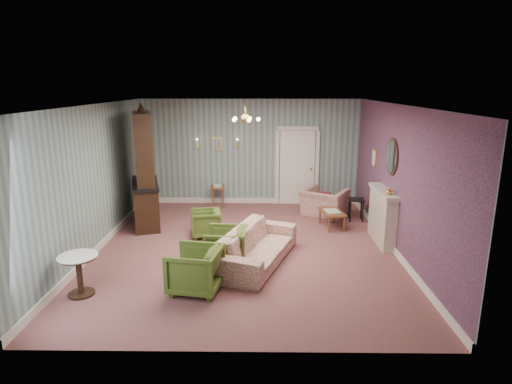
{
  "coord_description": "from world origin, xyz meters",
  "views": [
    {
      "loc": [
        0.31,
        -8.24,
        3.28
      ],
      "look_at": [
        0.2,
        0.4,
        1.1
      ],
      "focal_mm": 30.05,
      "sensor_mm": 36.0,
      "label": 1
    }
  ],
  "objects_px": {
    "dresser": "(144,166)",
    "olive_chair_c": "(206,222)",
    "sofa_chintz": "(257,240)",
    "side_table_black": "(356,210)",
    "olive_chair_b": "(226,244)",
    "fireplace": "(382,216)",
    "olive_chair_a": "(195,267)",
    "coffee_table": "(332,219)",
    "wingback_chair": "(324,198)",
    "pedestal_table": "(80,275)"
  },
  "relations": [
    {
      "from": "olive_chair_b",
      "to": "fireplace",
      "type": "bearing_deg",
      "value": 112.54
    },
    {
      "from": "pedestal_table",
      "to": "wingback_chair",
      "type": "bearing_deg",
      "value": 43.89
    },
    {
      "from": "dresser",
      "to": "fireplace",
      "type": "height_order",
      "value": "dresser"
    },
    {
      "from": "dresser",
      "to": "olive_chair_b",
      "type": "bearing_deg",
      "value": -64.2
    },
    {
      "from": "fireplace",
      "to": "pedestal_table",
      "type": "bearing_deg",
      "value": -156.0
    },
    {
      "from": "olive_chair_b",
      "to": "sofa_chintz",
      "type": "height_order",
      "value": "sofa_chintz"
    },
    {
      "from": "sofa_chintz",
      "to": "side_table_black",
      "type": "distance_m",
      "value": 3.55
    },
    {
      "from": "olive_chair_c",
      "to": "pedestal_table",
      "type": "xyz_separation_m",
      "value": [
        -1.65,
        -2.77,
        0.01
      ]
    },
    {
      "from": "sofa_chintz",
      "to": "wingback_chair",
      "type": "xyz_separation_m",
      "value": [
        1.67,
        2.99,
        0.02
      ]
    },
    {
      "from": "olive_chair_c",
      "to": "olive_chair_a",
      "type": "bearing_deg",
      "value": -7.53
    },
    {
      "from": "sofa_chintz",
      "to": "fireplace",
      "type": "distance_m",
      "value": 2.84
    },
    {
      "from": "dresser",
      "to": "olive_chair_c",
      "type": "bearing_deg",
      "value": -45.19
    },
    {
      "from": "fireplace",
      "to": "coffee_table",
      "type": "relative_size",
      "value": 1.75
    },
    {
      "from": "olive_chair_c",
      "to": "dresser",
      "type": "distance_m",
      "value": 2.06
    },
    {
      "from": "fireplace",
      "to": "wingback_chair",
      "type": "bearing_deg",
      "value": 116.56
    },
    {
      "from": "olive_chair_a",
      "to": "dresser",
      "type": "height_order",
      "value": "dresser"
    },
    {
      "from": "coffee_table",
      "to": "fireplace",
      "type": "bearing_deg",
      "value": -47.11
    },
    {
      "from": "fireplace",
      "to": "olive_chair_a",
      "type": "bearing_deg",
      "value": -148.06
    },
    {
      "from": "sofa_chintz",
      "to": "coffee_table",
      "type": "distance_m",
      "value": 2.7
    },
    {
      "from": "sofa_chintz",
      "to": "wingback_chair",
      "type": "relative_size",
      "value": 2.14
    },
    {
      "from": "sofa_chintz",
      "to": "side_table_black",
      "type": "xyz_separation_m",
      "value": [
        2.4,
        2.6,
        -0.17
      ]
    },
    {
      "from": "olive_chair_b",
      "to": "pedestal_table",
      "type": "distance_m",
      "value": 2.56
    },
    {
      "from": "dresser",
      "to": "pedestal_table",
      "type": "bearing_deg",
      "value": -108.1
    },
    {
      "from": "olive_chair_a",
      "to": "pedestal_table",
      "type": "xyz_separation_m",
      "value": [
        -1.82,
        -0.16,
        -0.07
      ]
    },
    {
      "from": "olive_chair_c",
      "to": "fireplace",
      "type": "bearing_deg",
      "value": 73.62
    },
    {
      "from": "sofa_chintz",
      "to": "olive_chair_a",
      "type": "bearing_deg",
      "value": 158.79
    },
    {
      "from": "olive_chair_a",
      "to": "dresser",
      "type": "bearing_deg",
      "value": -143.79
    },
    {
      "from": "wingback_chair",
      "to": "fireplace",
      "type": "distance_m",
      "value": 2.12
    },
    {
      "from": "fireplace",
      "to": "coffee_table",
      "type": "xyz_separation_m",
      "value": [
        -0.89,
        0.96,
        -0.38
      ]
    },
    {
      "from": "olive_chair_c",
      "to": "pedestal_table",
      "type": "height_order",
      "value": "pedestal_table"
    },
    {
      "from": "fireplace",
      "to": "dresser",
      "type": "bearing_deg",
      "value": 167.3
    },
    {
      "from": "sofa_chintz",
      "to": "dresser",
      "type": "relative_size",
      "value": 0.82
    },
    {
      "from": "olive_chair_b",
      "to": "sofa_chintz",
      "type": "relative_size",
      "value": 0.33
    },
    {
      "from": "dresser",
      "to": "pedestal_table",
      "type": "distance_m",
      "value": 3.77
    },
    {
      "from": "olive_chair_a",
      "to": "fireplace",
      "type": "xyz_separation_m",
      "value": [
        3.62,
        2.25,
        0.17
      ]
    },
    {
      "from": "coffee_table",
      "to": "olive_chair_b",
      "type": "bearing_deg",
      "value": -137.69
    },
    {
      "from": "wingback_chair",
      "to": "pedestal_table",
      "type": "distance_m",
      "value": 6.22
    },
    {
      "from": "olive_chair_c",
      "to": "pedestal_table",
      "type": "relative_size",
      "value": 0.97
    },
    {
      "from": "olive_chair_a",
      "to": "wingback_chair",
      "type": "distance_m",
      "value": 4.93
    },
    {
      "from": "wingback_chair",
      "to": "side_table_black",
      "type": "distance_m",
      "value": 0.85
    },
    {
      "from": "fireplace",
      "to": "olive_chair_b",
      "type": "bearing_deg",
      "value": -160.41
    },
    {
      "from": "wingback_chair",
      "to": "side_table_black",
      "type": "xyz_separation_m",
      "value": [
        0.73,
        -0.39,
        -0.19
      ]
    },
    {
      "from": "dresser",
      "to": "side_table_black",
      "type": "xyz_separation_m",
      "value": [
        5.09,
        0.31,
        -1.13
      ]
    },
    {
      "from": "wingback_chair",
      "to": "coffee_table",
      "type": "bearing_deg",
      "value": 124.13
    },
    {
      "from": "olive_chair_b",
      "to": "coffee_table",
      "type": "bearing_deg",
      "value": 135.25
    },
    {
      "from": "olive_chair_a",
      "to": "olive_chair_b",
      "type": "xyz_separation_m",
      "value": [
        0.41,
        1.11,
        -0.02
      ]
    },
    {
      "from": "olive_chair_b",
      "to": "fireplace",
      "type": "xyz_separation_m",
      "value": [
        3.21,
        1.14,
        0.2
      ]
    },
    {
      "from": "olive_chair_b",
      "to": "wingback_chair",
      "type": "xyz_separation_m",
      "value": [
        2.26,
        3.04,
        0.09
      ]
    },
    {
      "from": "sofa_chintz",
      "to": "dresser",
      "type": "distance_m",
      "value": 3.66
    },
    {
      "from": "dresser",
      "to": "coffee_table",
      "type": "xyz_separation_m",
      "value": [
        4.41,
        -0.23,
        -1.21
      ]
    }
  ]
}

